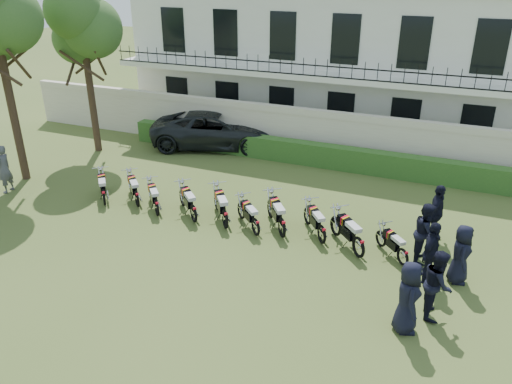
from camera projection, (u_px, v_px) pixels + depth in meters
ground at (218, 232)px, 16.66m from camera, size 100.00×100.00×0.00m
perimeter_wall at (297, 132)px, 22.87m from camera, size 30.00×0.35×2.30m
hedge at (312, 154)px, 22.13m from camera, size 18.00×0.60×1.00m
building at (334, 55)px, 26.81m from camera, size 20.40×9.60×7.40m
tree_west_near at (82, 22)px, 21.60m from camera, size 3.40×3.20×7.90m
motorcycle_0 at (104, 193)px, 18.32m from camera, size 1.35×1.52×1.06m
motorcycle_1 at (137, 195)px, 18.21m from camera, size 1.44×1.41×1.05m
motorcycle_2 at (157, 204)px, 17.55m from camera, size 1.36×1.44×1.03m
motorcycle_3 at (193, 209)px, 17.09m from camera, size 1.53×1.46×1.10m
motorcycle_4 at (225, 215)px, 16.67m from camera, size 1.39×1.72×1.15m
motorcycle_5 at (256, 223)px, 16.26m from camera, size 1.42×1.37×1.03m
motorcycle_6 at (282, 223)px, 16.12m from camera, size 1.34×1.77×1.16m
motorcycle_7 at (322, 230)px, 15.78m from camera, size 1.25×1.60×1.06m
motorcycle_8 at (359, 242)px, 15.00m from camera, size 1.51×1.60×1.14m
motorcycle_9 at (403, 253)px, 14.65m from camera, size 1.21×1.28×0.92m
suv at (216, 130)px, 24.20m from camera, size 6.77×4.66×1.72m
inspector at (4, 169)px, 19.26m from camera, size 0.55×0.75×1.90m
officer_0 at (408, 297)px, 11.83m from camera, size 0.85×1.06×1.89m
officer_1 at (438, 284)px, 12.36m from camera, size 0.81×0.98×1.85m
officer_2 at (431, 253)px, 13.68m from camera, size 0.71×1.17×1.86m
officer_3 at (461, 254)px, 13.73m from camera, size 0.66×0.92×1.75m
officer_4 at (426, 233)px, 14.72m from camera, size 0.76×0.95×1.87m
officer_5 at (436, 213)px, 15.81m from camera, size 0.63×1.18×1.92m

